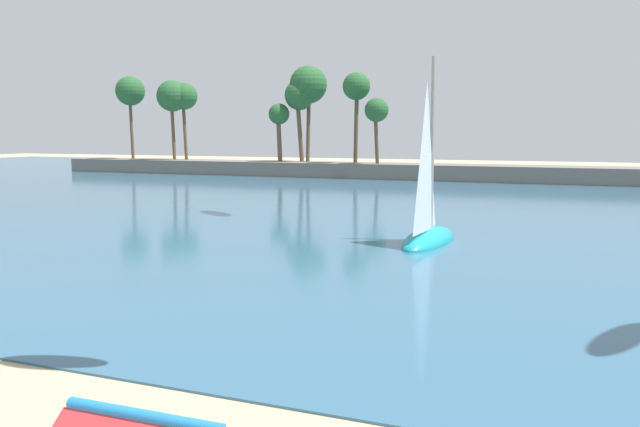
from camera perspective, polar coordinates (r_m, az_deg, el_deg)
sea at (r=64.24m, az=14.66°, el=1.91°), size 220.00×104.35×0.06m
palm_headland at (r=76.94m, az=12.06°, el=5.49°), size 117.34×6.69×13.61m
sailboat_near_shore at (r=32.87m, az=9.20°, el=-0.94°), size 2.12×6.66×9.60m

